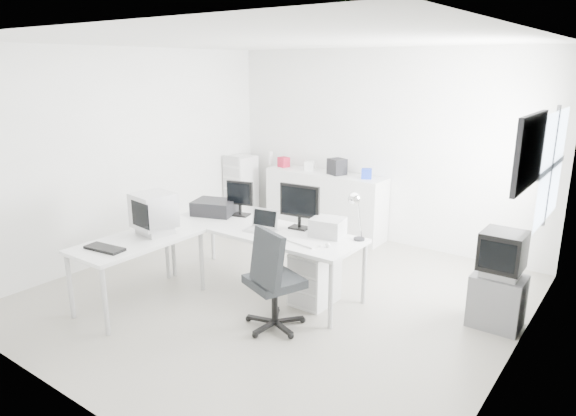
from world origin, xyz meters
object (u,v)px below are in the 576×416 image
Objects in this scene: main_desk at (263,259)px; laser_printer at (328,227)px; side_desk at (140,272)px; sideboard at (325,203)px; office_chair at (274,276)px; tv_cabinet at (497,301)px; drawer_pedestal at (315,277)px; lcd_monitor_large at (300,207)px; inkjet_printer at (214,207)px; crt_tv at (502,255)px; laptop at (260,221)px; filing_cabinet at (241,189)px; crt_monitor at (154,215)px; lcd_monitor_small at (240,199)px.

laser_printer reaches higher than main_desk.
sideboard is (0.33, 3.30, 0.11)m from side_desk.
office_chair is 2.26m from tv_cabinet.
drawer_pedestal is 2.48m from sideboard.
side_desk is 1.91m from lcd_monitor_large.
inkjet_printer is (-1.55, 0.05, 0.54)m from drawer_pedestal.
side_desk is at bearing -109.25° from inkjet_printer.
laser_printer reaches higher than tv_cabinet.
office_chair is 2.26m from crt_tv.
tv_cabinet is (3.33, 1.80, -0.10)m from side_desk.
office_chair is at bearing -143.10° from tv_cabinet.
tv_cabinet is at bearing 15.69° from main_desk.
laptop is 0.67× the size of tv_cabinet.
laser_printer is (0.75, 0.22, 0.47)m from main_desk.
lcd_monitor_large reaches higher than tv_cabinet.
laptop reaches higher than inkjet_printer.
main_desk is 0.96m from office_chair.
filing_cabinet is at bearing -170.55° from sideboard.
crt_monitor reaches higher than inkjet_printer.
sideboard is at bearing 61.78° from inkjet_printer.
crt_monitor is 3.10m from sideboard.
sideboard is (0.33, 2.10, -0.35)m from inkjet_printer.
lcd_monitor_small reaches higher than filing_cabinet.
drawer_pedestal is 1.66× the size of laptop.
crt_tv is (1.80, 1.35, 0.22)m from office_chair.
side_desk is 1.26× the size of filing_cabinet.
inkjet_printer is 1.15× the size of lcd_monitor_small.
laser_printer is at bearing 106.31° from office_chair.
office_chair is at bearing -67.17° from sideboard.
lcd_monitor_small is at bearing 170.91° from drawer_pedestal.
laser_printer is (1.60, 1.32, 0.47)m from side_desk.
tv_cabinet is at bearing 0.00° from crt_tv.
drawer_pedestal is at bearing -35.95° from lcd_monitor_large.
lcd_monitor_small is at bearing -90.91° from sideboard.
side_desk is 3.21× the size of lcd_monitor_small.
sideboard is at bearing 153.38° from tv_cabinet.
main_desk is 2.26m from sideboard.
lcd_monitor_small is at bearing 164.58° from office_chair.
lcd_monitor_small reaches higher than side_desk.
laser_printer is at bearing -15.31° from lcd_monitor_small.
inkjet_printer is at bearing -179.08° from lcd_monitor_large.
main_desk is at bearing -25.96° from inkjet_printer.
sideboard is (-1.22, 2.15, 0.19)m from drawer_pedestal.
lcd_monitor_large is at bearing 150.26° from drawer_pedestal.
filing_cabinet reaches higher than main_desk.
main_desk is at bearing 53.01° from crt_monitor.
lcd_monitor_small is 0.40× the size of office_chair.
side_desk is at bearing -142.86° from office_chair.
inkjet_printer is at bearing 160.16° from laptop.
lcd_monitor_small is at bearing -49.00° from filing_cabinet.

